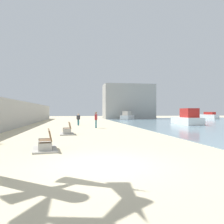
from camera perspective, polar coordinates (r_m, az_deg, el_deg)
name	(u,v)px	position (r m, az deg, el deg)	size (l,w,h in m)	color
ground_plane	(83,128)	(25.93, -7.20, -3.88)	(120.00, 120.00, 0.00)	beige
seawall	(13,114)	(26.66, -23.53, -0.49)	(0.80, 64.00, 3.06)	#ADAAA3
bench_near	(45,145)	(11.37, -16.32, -7.95)	(1.38, 2.23, 0.98)	#ADAAA3
bench_far	(67,131)	(18.63, -11.17, -4.76)	(1.26, 2.18, 0.98)	#ADAAA3
person_walking	(78,119)	(29.69, -8.43, -1.66)	(0.46, 0.33, 1.54)	teal
person_standing	(96,118)	(25.00, -4.03, -1.63)	(0.32, 0.47, 1.77)	teal
boat_far_left	(128,116)	(50.32, 4.03, -1.08)	(5.02, 7.49, 1.83)	white
boat_outer	(207,116)	(57.97, 22.71, -0.96)	(2.56, 6.52, 1.63)	white
boat_far_right	(187,119)	(32.99, 18.27, -1.57)	(2.86, 7.09, 2.19)	white
boat_nearest	(193,119)	(39.80, 19.57, -1.67)	(4.18, 5.07, 1.37)	white
harbor_building	(128,102)	(55.42, 4.14, 2.57)	(12.00, 6.00, 8.26)	#9E9E99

